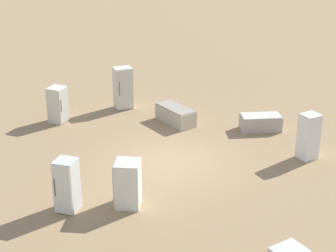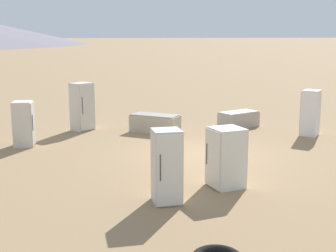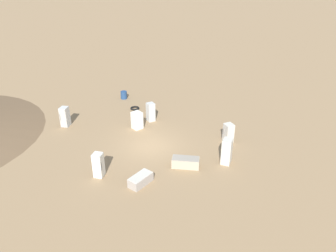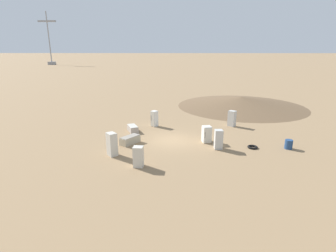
{
  "view_description": "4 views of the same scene",
  "coord_description": "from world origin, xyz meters",
  "px_view_note": "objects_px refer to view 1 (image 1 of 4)",
  "views": [
    {
      "loc": [
        -16.85,
        -5.28,
        8.79
      ],
      "look_at": [
        -0.55,
        -0.09,
        1.59
      ],
      "focal_mm": 60.0,
      "sensor_mm": 36.0,
      "label": 1
    },
    {
      "loc": [
        -13.52,
        3.88,
        3.62
      ],
      "look_at": [
        0.71,
        0.96,
        0.77
      ],
      "focal_mm": 50.0,
      "sensor_mm": 36.0,
      "label": 2
    },
    {
      "loc": [
        19.09,
        -8.98,
        12.41
      ],
      "look_at": [
        0.47,
        1.21,
        1.62
      ],
      "focal_mm": 35.0,
      "sensor_mm": 36.0,
      "label": 3
    },
    {
      "loc": [
        -0.31,
        22.31,
        7.95
      ],
      "look_at": [
        0.26,
        -1.23,
        0.99
      ],
      "focal_mm": 28.0,
      "sensor_mm": 36.0,
      "label": 4
    }
  ],
  "objects_px": {
    "discarded_fridge_6": "(308,136)",
    "discarded_fridge_7": "(58,105)",
    "discarded_fridge_4": "(127,184)",
    "discarded_fridge_0": "(261,122)",
    "discarded_fridge_5": "(123,88)",
    "discarded_fridge_3": "(67,185)",
    "discarded_fridge_1": "(176,115)"
  },
  "relations": [
    {
      "from": "discarded_fridge_6",
      "to": "discarded_fridge_7",
      "type": "xyz_separation_m",
      "value": [
        0.38,
        10.01,
        -0.09
      ]
    },
    {
      "from": "discarded_fridge_4",
      "to": "discarded_fridge_0",
      "type": "bearing_deg",
      "value": -34.35
    },
    {
      "from": "discarded_fridge_0",
      "to": "discarded_fridge_7",
      "type": "height_order",
      "value": "discarded_fridge_7"
    },
    {
      "from": "discarded_fridge_4",
      "to": "discarded_fridge_5",
      "type": "relative_size",
      "value": 0.79
    },
    {
      "from": "discarded_fridge_3",
      "to": "discarded_fridge_1",
      "type": "bearing_deg",
      "value": -99.02
    },
    {
      "from": "discarded_fridge_3",
      "to": "discarded_fridge_7",
      "type": "distance_m",
      "value": 7.09
    },
    {
      "from": "discarded_fridge_3",
      "to": "discarded_fridge_5",
      "type": "relative_size",
      "value": 0.89
    },
    {
      "from": "discarded_fridge_0",
      "to": "discarded_fridge_1",
      "type": "height_order",
      "value": "discarded_fridge_1"
    },
    {
      "from": "discarded_fridge_1",
      "to": "discarded_fridge_3",
      "type": "xyz_separation_m",
      "value": [
        -7.49,
        1.06,
        0.48
      ]
    },
    {
      "from": "discarded_fridge_1",
      "to": "discarded_fridge_6",
      "type": "distance_m",
      "value": 5.7
    },
    {
      "from": "discarded_fridge_0",
      "to": "discarded_fridge_1",
      "type": "distance_m",
      "value": 3.44
    },
    {
      "from": "discarded_fridge_1",
      "to": "discarded_fridge_5",
      "type": "height_order",
      "value": "discarded_fridge_5"
    },
    {
      "from": "discarded_fridge_3",
      "to": "discarded_fridge_7",
      "type": "height_order",
      "value": "discarded_fridge_3"
    },
    {
      "from": "discarded_fridge_1",
      "to": "discarded_fridge_5",
      "type": "distance_m",
      "value": 2.88
    },
    {
      "from": "discarded_fridge_6",
      "to": "discarded_fridge_7",
      "type": "distance_m",
      "value": 10.02
    },
    {
      "from": "discarded_fridge_4",
      "to": "discarded_fridge_7",
      "type": "distance_m",
      "value": 7.43
    },
    {
      "from": "discarded_fridge_3",
      "to": "discarded_fridge_7",
      "type": "bearing_deg",
      "value": -60.9
    },
    {
      "from": "discarded_fridge_0",
      "to": "discarded_fridge_3",
      "type": "relative_size",
      "value": 1.08
    },
    {
      "from": "discarded_fridge_1",
      "to": "discarded_fridge_6",
      "type": "relative_size",
      "value": 1.16
    },
    {
      "from": "discarded_fridge_6",
      "to": "discarded_fridge_0",
      "type": "bearing_deg",
      "value": 87.6
    },
    {
      "from": "discarded_fridge_4",
      "to": "discarded_fridge_7",
      "type": "height_order",
      "value": "discarded_fridge_7"
    },
    {
      "from": "discarded_fridge_3",
      "to": "discarded_fridge_7",
      "type": "xyz_separation_m",
      "value": [
        6.13,
        3.55,
        -0.07
      ]
    },
    {
      "from": "discarded_fridge_5",
      "to": "discarded_fridge_6",
      "type": "xyz_separation_m",
      "value": [
        -2.67,
        -8.06,
        -0.08
      ]
    },
    {
      "from": "discarded_fridge_5",
      "to": "discarded_fridge_7",
      "type": "height_order",
      "value": "discarded_fridge_5"
    },
    {
      "from": "discarded_fridge_0",
      "to": "discarded_fridge_4",
      "type": "relative_size",
      "value": 1.22
    },
    {
      "from": "discarded_fridge_1",
      "to": "discarded_fridge_3",
      "type": "bearing_deg",
      "value": 28.29
    },
    {
      "from": "discarded_fridge_0",
      "to": "discarded_fridge_3",
      "type": "distance_m",
      "value": 9.0
    },
    {
      "from": "discarded_fridge_0",
      "to": "discarded_fridge_7",
      "type": "distance_m",
      "value": 8.22
    },
    {
      "from": "discarded_fridge_7",
      "to": "discarded_fridge_6",
      "type": "bearing_deg",
      "value": 92.53
    },
    {
      "from": "discarded_fridge_1",
      "to": "discarded_fridge_4",
      "type": "relative_size",
      "value": 1.33
    },
    {
      "from": "discarded_fridge_1",
      "to": "discarded_fridge_6",
      "type": "height_order",
      "value": "discarded_fridge_6"
    },
    {
      "from": "discarded_fridge_5",
      "to": "discarded_fridge_3",
      "type": "bearing_deg",
      "value": 60.85
    }
  ]
}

